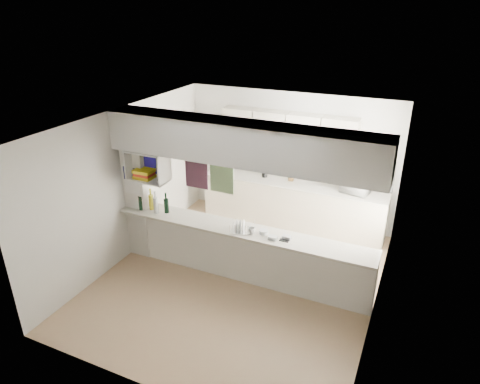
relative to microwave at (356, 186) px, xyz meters
The scene contains 16 objects.
floor 2.73m from the microwave, 123.09° to the right, with size 4.80×4.80×0.00m, color tan.
ceiling 2.95m from the microwave, 123.09° to the right, with size 4.80×4.80×0.00m, color white.
wall_back 1.42m from the microwave, 167.84° to the left, with size 4.20×4.20×0.00m, color silver.
wall_left 4.07m from the microwave, 148.77° to the right, with size 4.80×4.80×0.00m, color silver.
wall_right 2.24m from the microwave, 70.90° to the right, with size 4.80×4.80×0.00m, color silver.
servery_partition 2.68m from the microwave, 126.29° to the right, with size 4.20×0.50×2.60m.
cubby_shelf 3.71m from the microwave, 143.59° to the right, with size 0.65×0.35×0.50m.
kitchen_run 1.23m from the microwave, behind, with size 3.60×0.63×2.24m.
microwave is the anchor object (origin of this frame).
bowl 0.18m from the microwave, 41.24° to the left, with size 0.25×0.25×0.06m, color #140B82.
dish_rack 2.52m from the microwave, 121.23° to the right, with size 0.41×0.34×0.19m.
cup 2.46m from the microwave, 117.77° to the right, with size 0.11×0.11×0.09m, color white.
wine_bottles 3.62m from the microwave, 143.77° to the right, with size 0.53×0.16×0.39m.
plastic_tubs 2.28m from the microwave, 110.86° to the right, with size 0.49×0.21×0.06m.
utensil_jar 1.80m from the microwave, behind, with size 0.11×0.11×0.15m, color black.
knife_block 1.25m from the microwave, behind, with size 0.10×0.08×0.20m, color brown.
Camera 1 is at (2.39, -5.28, 4.11)m, focal length 32.00 mm.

